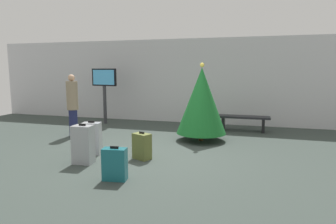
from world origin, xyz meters
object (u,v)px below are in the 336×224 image
object	(u,v)px
flight_info_kiosk	(104,85)
traveller_0	(73,104)
suitcase_2	(142,146)
suitcase_3	(115,164)
holiday_tree	(202,101)
suitcase_1	(92,138)
waiting_bench	(243,120)
suitcase_0	(83,145)

from	to	relation	value
flight_info_kiosk	traveller_0	bearing A→B (deg)	-87.61
suitcase_2	suitcase_3	distance (m)	1.28
suitcase_3	suitcase_2	bearing A→B (deg)	89.89
suitcase_2	suitcase_3	size ratio (longest dim) A/B	0.99
suitcase_3	holiday_tree	bearing A→B (deg)	74.25
suitcase_1	suitcase_2	world-z (taller)	suitcase_1
suitcase_1	suitcase_2	size ratio (longest dim) A/B	1.28
traveller_0	suitcase_2	world-z (taller)	traveller_0
holiday_tree	suitcase_3	xyz separation A→B (m)	(-0.93, -3.30, -0.81)
flight_info_kiosk	suitcase_3	bearing A→B (deg)	-60.10
flight_info_kiosk	waiting_bench	bearing A→B (deg)	0.00
waiting_bench	traveller_0	world-z (taller)	traveller_0
flight_info_kiosk	suitcase_3	size ratio (longest dim) A/B	3.22
traveller_0	suitcase_3	distance (m)	4.00
flight_info_kiosk	waiting_bench	size ratio (longest dim) A/B	1.21
flight_info_kiosk	waiting_bench	distance (m)	4.90
suitcase_1	waiting_bench	bearing A→B (deg)	48.32
flight_info_kiosk	waiting_bench	world-z (taller)	flight_info_kiosk
suitcase_0	suitcase_1	world-z (taller)	suitcase_0
waiting_bench	traveller_0	bearing A→B (deg)	-156.32
holiday_tree	flight_info_kiosk	xyz separation A→B (m)	(-3.75, 1.60, 0.30)
traveller_0	suitcase_0	distance (m)	2.82
holiday_tree	traveller_0	world-z (taller)	holiday_tree
traveller_0	waiting_bench	bearing A→B (deg)	23.68
waiting_bench	suitcase_2	bearing A→B (deg)	-118.52
flight_info_kiosk	suitcase_0	xyz separation A→B (m)	(1.78, -4.24, -0.99)
traveller_0	suitcase_1	bearing A→B (deg)	-45.29
flight_info_kiosk	suitcase_3	world-z (taller)	flight_info_kiosk
holiday_tree	suitcase_2	size ratio (longest dim) A/B	3.51
traveller_0	suitcase_3	xyz separation A→B (m)	(2.73, -2.84, -0.66)
suitcase_0	waiting_bench	bearing A→B (deg)	54.66
waiting_bench	holiday_tree	bearing A→B (deg)	-122.99
suitcase_0	suitcase_2	world-z (taller)	suitcase_0
suitcase_0	suitcase_3	world-z (taller)	suitcase_0
waiting_bench	traveller_0	size ratio (longest dim) A/B	0.91
flight_info_kiosk	suitcase_2	bearing A→B (deg)	-52.08
flight_info_kiosk	traveller_0	size ratio (longest dim) A/B	1.10
waiting_bench	suitcase_1	world-z (taller)	suitcase_1
suitcase_1	traveller_0	bearing A→B (deg)	134.71
holiday_tree	suitcase_2	distance (m)	2.37
waiting_bench	suitcase_3	distance (m)	5.29
waiting_bench	suitcase_3	size ratio (longest dim) A/B	2.67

